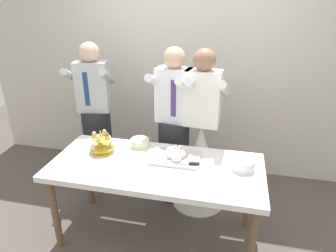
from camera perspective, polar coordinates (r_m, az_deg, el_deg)
ground_plane at (r=3.04m, az=-2.07°, el=-19.91°), size 8.00×8.00×0.00m
rear_wall at (r=3.62m, az=3.36°, el=13.37°), size 5.20×0.10×2.90m
dessert_table at (r=2.61m, az=-2.30°, el=-8.70°), size 1.80×0.80×0.78m
cupcake_stand at (r=2.79m, az=-12.47°, el=-3.26°), size 0.23×0.23×0.21m
main_cake_tray at (r=2.63m, az=1.48°, el=-5.52°), size 0.44×0.31×0.13m
plate_stack at (r=2.56m, az=14.03°, el=-7.08°), size 0.19×0.20×0.09m
round_cake at (r=2.85m, az=-5.36°, el=-3.28°), size 0.24×0.24×0.08m
person_groom at (r=3.12m, az=1.11°, el=-1.91°), size 0.52×0.55×1.66m
person_bride at (r=3.13m, az=6.07°, el=-5.39°), size 0.56×0.56×1.66m
person_guest at (r=3.49m, az=-13.37°, el=0.27°), size 0.54×0.57×1.66m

